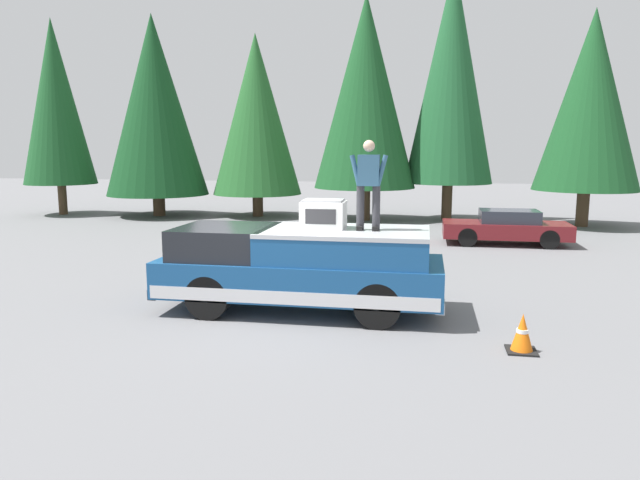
{
  "coord_description": "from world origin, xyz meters",
  "views": [
    {
      "loc": [
        -10.47,
        -2.84,
        3.18
      ],
      "look_at": [
        0.85,
        -0.75,
        1.35
      ],
      "focal_mm": 32.3,
      "sensor_mm": 36.0,
      "label": 1
    }
  ],
  "objects_px": {
    "parked_car_maroon": "(506,227)",
    "pickup_truck": "(301,267)",
    "compressor_unit": "(323,214)",
    "person_on_truck_bed": "(369,183)",
    "traffic_cone": "(522,334)"
  },
  "relations": [
    {
      "from": "pickup_truck",
      "to": "traffic_cone",
      "type": "bearing_deg",
      "value": -112.82
    },
    {
      "from": "traffic_cone",
      "to": "compressor_unit",
      "type": "bearing_deg",
      "value": 63.12
    },
    {
      "from": "pickup_truck",
      "to": "traffic_cone",
      "type": "xyz_separation_m",
      "value": [
        -1.66,
        -3.94,
        -0.58
      ]
    },
    {
      "from": "person_on_truck_bed",
      "to": "compressor_unit",
      "type": "bearing_deg",
      "value": 82.02
    },
    {
      "from": "pickup_truck",
      "to": "traffic_cone",
      "type": "relative_size",
      "value": 8.94
    },
    {
      "from": "person_on_truck_bed",
      "to": "traffic_cone",
      "type": "distance_m",
      "value": 3.84
    },
    {
      "from": "parked_car_maroon",
      "to": "traffic_cone",
      "type": "xyz_separation_m",
      "value": [
        -10.74,
        1.11,
        -0.29
      ]
    },
    {
      "from": "parked_car_maroon",
      "to": "pickup_truck",
      "type": "bearing_deg",
      "value": 150.9
    },
    {
      "from": "parked_car_maroon",
      "to": "traffic_cone",
      "type": "bearing_deg",
      "value": 174.08
    },
    {
      "from": "pickup_truck",
      "to": "person_on_truck_bed",
      "type": "bearing_deg",
      "value": -90.15
    },
    {
      "from": "compressor_unit",
      "to": "traffic_cone",
      "type": "distance_m",
      "value": 4.26
    },
    {
      "from": "compressor_unit",
      "to": "parked_car_maroon",
      "type": "relative_size",
      "value": 0.2
    },
    {
      "from": "pickup_truck",
      "to": "parked_car_maroon",
      "type": "bearing_deg",
      "value": -29.1
    },
    {
      "from": "compressor_unit",
      "to": "parked_car_maroon",
      "type": "distance_m",
      "value": 10.17
    },
    {
      "from": "traffic_cone",
      "to": "pickup_truck",
      "type": "bearing_deg",
      "value": 67.18
    }
  ]
}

